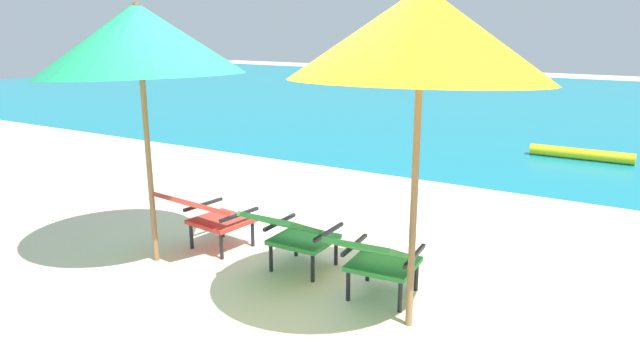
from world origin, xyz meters
The scene contains 8 objects.
ground_plane centered at (0.00, 4.00, 0.00)m, with size 40.00×40.00×0.00m, color beige.
ocean_band centered at (0.00, 12.65, 0.00)m, with size 40.00×18.00×0.01m, color teal.
swim_buoy centered at (1.63, 6.19, 0.10)m, with size 0.18×0.18×1.60m, color yellow.
lounge_chair_left centered at (-0.96, 0.00, 0.40)m, with size 0.64×0.93×0.68m.
lounge_chair_center centered at (0.04, -0.01, 0.40)m, with size 0.56×0.88×0.68m.
lounge_chair_right centered at (0.91, -0.14, 0.40)m, with size 0.60×0.91×0.68m.
beach_umbrella_left centered at (-1.26, -0.40, 2.04)m, with size 2.41×2.40×2.40m.
beach_umbrella_right centered at (1.27, -0.31, 2.11)m, with size 2.00×2.03×2.46m.
Camera 1 is at (2.69, -3.98, 2.18)m, focal length 32.45 mm.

